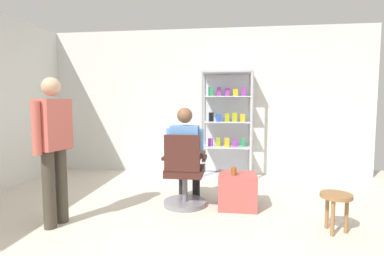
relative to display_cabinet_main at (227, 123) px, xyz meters
name	(u,v)px	position (x,y,z in m)	size (l,w,h in m)	color
ground_plane	(177,247)	(-0.40, -2.76, -0.97)	(7.20, 7.20, 0.00)	beige
back_wall	(206,102)	(-0.40, 0.24, 0.38)	(6.00, 0.10, 2.70)	silver
display_cabinet_main	(227,123)	(0.00, 0.00, 0.00)	(0.90, 0.45, 1.90)	#B7B7BC
office_chair	(184,177)	(-0.51, -1.69, -0.57)	(0.56, 0.56, 0.96)	slate
seated_shopkeeper	(186,151)	(-0.51, -1.52, -0.25)	(0.49, 0.57, 1.29)	black
storage_crate	(237,191)	(0.18, -1.63, -0.75)	(0.48, 0.43, 0.44)	#B24C47
tea_glass	(234,171)	(0.13, -1.70, -0.47)	(0.07, 0.07, 0.10)	brown
standing_customer	(53,142)	(-1.82, -2.45, -0.03)	(0.29, 0.51, 1.63)	#3F382D
wooden_stool	(336,202)	(1.18, -2.23, -0.63)	(0.32, 0.32, 0.42)	olive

